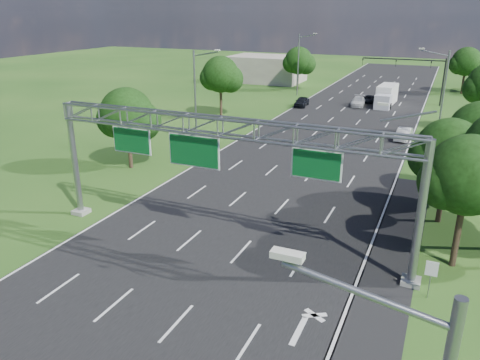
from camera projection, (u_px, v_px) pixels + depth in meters
The scene contains 19 objects.
ground at pixel (302, 162), 44.85m from camera, with size 220.00×220.00×0.00m, color #1F4815.
road at pixel (302, 162), 44.85m from camera, with size 18.00×180.00×0.02m, color black.
road_flare at pixel (390, 261), 27.24m from camera, with size 3.00×30.00×0.02m, color black.
sign_gantry at pixel (221, 137), 26.91m from camera, with size 23.50×1.00×9.56m.
regulatory_sign at pixel (431, 272), 23.29m from camera, with size 0.60×0.08×2.10m.
traffic_signal at pixel (419, 70), 70.23m from camera, with size 12.21×0.24×7.00m.
streetlight_l_near at pixel (197, 96), 47.24m from camera, with size 2.97×0.22×10.16m.
streetlight_l_far at pixel (299, 62), 77.25m from camera, with size 2.97×0.22×10.16m.
streetlight_r_mid at pixel (441, 96), 47.19m from camera, with size 2.97×0.22×10.16m.
tree_verge_la at pixel (128, 117), 41.69m from camera, with size 5.76×4.80×7.40m.
tree_verge_lb at pixel (221, 76), 61.95m from camera, with size 5.76×4.80×8.06m.
tree_verge_lc at pixel (299, 62), 82.40m from camera, with size 5.76×4.80×7.62m.
tree_verge_re at pixel (467, 63), 78.89m from camera, with size 5.76×4.80×7.84m.
building_left at pixel (267, 69), 93.54m from camera, with size 14.00×10.00×5.00m, color gray.
car_queue_a at pixel (358, 101), 70.47m from camera, with size 1.89×4.65×1.35m, color silver.
car_queue_b at pixel (369, 99), 72.95m from camera, with size 1.82×3.95×1.10m, color black.
car_queue_c at pixel (302, 102), 70.11m from camera, with size 1.66×4.14×1.41m, color black.
car_queue_d at pixel (404, 134), 52.26m from camera, with size 1.39×4.00×1.32m, color silver.
box_truck at pixel (386, 96), 70.54m from camera, with size 2.64×8.00×2.98m.
Camera 1 is at (11.91, -11.43, 13.86)m, focal length 35.00 mm.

